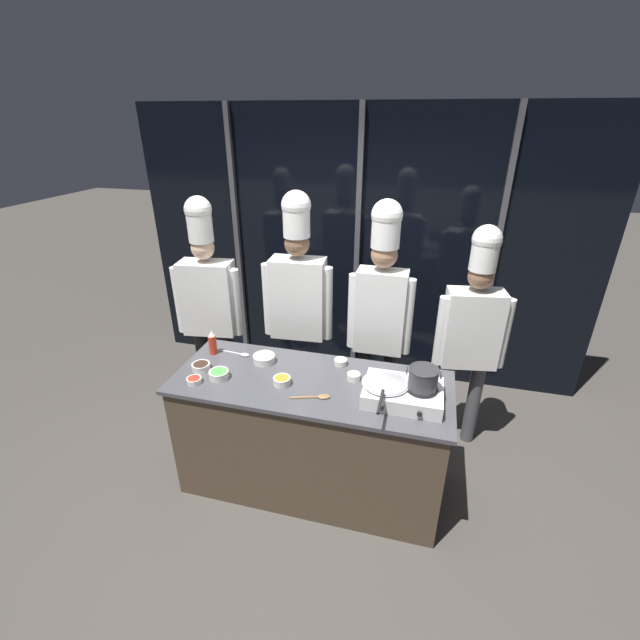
% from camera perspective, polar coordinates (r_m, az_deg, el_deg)
% --- Properties ---
extents(ground_plane, '(24.00, 24.00, 0.00)m').
position_cam_1_polar(ground_plane, '(3.58, -1.08, -20.59)').
color(ground_plane, '#47423D').
extents(window_wall_back, '(4.54, 0.09, 2.70)m').
position_cam_1_polar(window_wall_back, '(4.36, 5.06, 9.16)').
color(window_wall_back, black).
rests_on(window_wall_back, ground_plane).
extents(demo_counter, '(1.92, 0.76, 0.93)m').
position_cam_1_polar(demo_counter, '(3.26, -1.15, -14.92)').
color(demo_counter, '#4C3D2D').
rests_on(demo_counter, ground_plane).
extents(portable_stove, '(0.50, 0.37, 0.11)m').
position_cam_1_polar(portable_stove, '(2.82, 10.98, -9.53)').
color(portable_stove, silver).
rests_on(portable_stove, demo_counter).
extents(frying_pan, '(0.30, 0.52, 0.05)m').
position_cam_1_polar(frying_pan, '(2.77, 8.74, -7.90)').
color(frying_pan, '#ADAFB5').
rests_on(frying_pan, portable_stove).
extents(stock_pot, '(0.21, 0.19, 0.14)m').
position_cam_1_polar(stock_pot, '(2.75, 13.60, -7.53)').
color(stock_pot, '#333335').
rests_on(stock_pot, portable_stove).
extents(squeeze_bottle_chili, '(0.06, 0.06, 0.19)m').
position_cam_1_polar(squeeze_bottle_chili, '(3.35, -14.14, -2.97)').
color(squeeze_bottle_chili, red).
rests_on(squeeze_bottle_chili, demo_counter).
extents(prep_bowl_bean_sprouts, '(0.16, 0.16, 0.06)m').
position_cam_1_polar(prep_bowl_bean_sprouts, '(3.19, -7.47, -5.05)').
color(prep_bowl_bean_sprouts, silver).
rests_on(prep_bowl_bean_sprouts, demo_counter).
extents(prep_bowl_scallions, '(0.14, 0.14, 0.06)m').
position_cam_1_polar(prep_bowl_scallions, '(3.07, -13.33, -7.01)').
color(prep_bowl_scallions, silver).
rests_on(prep_bowl_scallions, demo_counter).
extents(prep_bowl_noodles, '(0.10, 0.10, 0.04)m').
position_cam_1_polar(prep_bowl_noodles, '(3.14, 2.77, -5.54)').
color(prep_bowl_noodles, silver).
rests_on(prep_bowl_noodles, demo_counter).
extents(prep_bowl_chili_flakes, '(0.10, 0.10, 0.04)m').
position_cam_1_polar(prep_bowl_chili_flakes, '(3.07, -16.44, -7.66)').
color(prep_bowl_chili_flakes, silver).
rests_on(prep_bowl_chili_flakes, demo_counter).
extents(prep_bowl_carrots, '(0.12, 0.12, 0.05)m').
position_cam_1_polar(prep_bowl_carrots, '(2.94, -5.10, -8.00)').
color(prep_bowl_carrots, silver).
rests_on(prep_bowl_carrots, demo_counter).
extents(prep_bowl_soy_glaze, '(0.13, 0.13, 0.05)m').
position_cam_1_polar(prep_bowl_soy_glaze, '(3.20, -15.59, -5.93)').
color(prep_bowl_soy_glaze, silver).
rests_on(prep_bowl_soy_glaze, demo_counter).
extents(prep_bowl_ginger, '(0.09, 0.09, 0.05)m').
position_cam_1_polar(prep_bowl_ginger, '(2.98, 4.51, -7.46)').
color(prep_bowl_ginger, silver).
rests_on(prep_bowl_ginger, demo_counter).
extents(serving_spoon_slotted, '(0.24, 0.05, 0.02)m').
position_cam_1_polar(serving_spoon_slotted, '(3.32, -10.52, -4.48)').
color(serving_spoon_slotted, '#B2B5BA').
rests_on(serving_spoon_slotted, demo_counter).
extents(serving_spoon_solid, '(0.26, 0.11, 0.02)m').
position_cam_1_polar(serving_spoon_solid, '(2.81, -0.21, -10.20)').
color(serving_spoon_solid, olive).
rests_on(serving_spoon_solid, demo_counter).
extents(chef_head, '(0.59, 0.30, 2.01)m').
position_cam_1_polar(chef_head, '(3.86, -14.64, 3.03)').
color(chef_head, '#232326').
rests_on(chef_head, ground_plane).
extents(chef_sous, '(0.59, 0.26, 2.07)m').
position_cam_1_polar(chef_sous, '(3.60, -2.92, 3.16)').
color(chef_sous, '#2D3856').
rests_on(chef_sous, ground_plane).
extents(chef_line, '(0.51, 0.23, 2.05)m').
position_cam_1_polar(chef_line, '(3.39, 8.12, 2.03)').
color(chef_line, '#232326').
rests_on(chef_line, ground_plane).
extents(chef_pastry, '(0.55, 0.29, 1.90)m').
position_cam_1_polar(chef_pastry, '(3.52, 19.59, -0.97)').
color(chef_pastry, '#4C4C51').
rests_on(chef_pastry, ground_plane).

